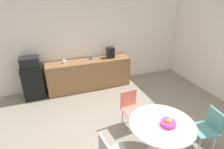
{
  "coord_description": "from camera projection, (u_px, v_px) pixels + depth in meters",
  "views": [
    {
      "loc": [
        -1.43,
        -2.36,
        2.76
      ],
      "look_at": [
        -0.05,
        1.34,
        0.95
      ],
      "focal_mm": 29.13,
      "sensor_mm": 36.0,
      "label": 1
    }
  ],
  "objects": [
    {
      "name": "chair_teal",
      "position": [
        209.0,
        125.0,
        3.34
      ],
      "size": [
        0.47,
        0.47,
        0.83
      ],
      "color": "silver",
      "rests_on": "ground_plane"
    },
    {
      "name": "mug_red",
      "position": [
        114.0,
        55.0,
        5.68
      ],
      "size": [
        0.13,
        0.08,
        0.09
      ],
      "color": "#D84C4C",
      "rests_on": "counter_block"
    },
    {
      "name": "chair_coral",
      "position": [
        130.0,
        105.0,
        3.93
      ],
      "size": [
        0.46,
        0.46,
        0.83
      ],
      "color": "silver",
      "rests_on": "ground_plane"
    },
    {
      "name": "round_table",
      "position": [
        161.0,
        129.0,
        3.11
      ],
      "size": [
        1.11,
        1.11,
        0.74
      ],
      "color": "silver",
      "rests_on": "ground_plane"
    },
    {
      "name": "ground_plane",
      "position": [
        138.0,
        144.0,
        3.61
      ],
      "size": [
        6.0,
        6.0,
        0.0
      ],
      "primitive_type": "plane",
      "color": "gray"
    },
    {
      "name": "fruit_bowl",
      "position": [
        168.0,
        123.0,
        2.99
      ],
      "size": [
        0.26,
        0.26,
        0.11
      ],
      "color": "#D8338C",
      "rests_on": "round_table"
    },
    {
      "name": "microwave",
      "position": [
        29.0,
        62.0,
        4.82
      ],
      "size": [
        0.48,
        0.38,
        0.26
      ],
      "primitive_type": "cube",
      "color": "black",
      "rests_on": "mini_fridge"
    },
    {
      "name": "counter_block",
      "position": [
        89.0,
        74.0,
        5.58
      ],
      "size": [
        2.49,
        0.6,
        0.9
      ],
      "primitive_type": "cube",
      "color": "brown",
      "rests_on": "ground_plane"
    },
    {
      "name": "mug_green",
      "position": [
        64.0,
        61.0,
        5.15
      ],
      "size": [
        0.13,
        0.08,
        0.09
      ],
      "color": "white",
      "rests_on": "counter_block"
    },
    {
      "name": "wall_back",
      "position": [
        95.0,
        43.0,
        5.62
      ],
      "size": [
        6.0,
        0.1,
        2.6
      ],
      "primitive_type": "cube",
      "color": "silver",
      "rests_on": "ground_plane"
    },
    {
      "name": "mug_white",
      "position": [
        91.0,
        58.0,
        5.46
      ],
      "size": [
        0.13,
        0.08,
        0.09
      ],
      "color": "#3F66BF",
      "rests_on": "counter_block"
    },
    {
      "name": "coffee_maker",
      "position": [
        110.0,
        52.0,
        5.55
      ],
      "size": [
        0.2,
        0.24,
        0.32
      ],
      "primitive_type": "cube",
      "color": "black",
      "rests_on": "counter_block"
    },
    {
      "name": "mini_fridge",
      "position": [
        33.0,
        82.0,
        5.07
      ],
      "size": [
        0.54,
        0.54,
        0.92
      ],
      "primitive_type": "cube",
      "color": "black",
      "rests_on": "ground_plane"
    }
  ]
}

